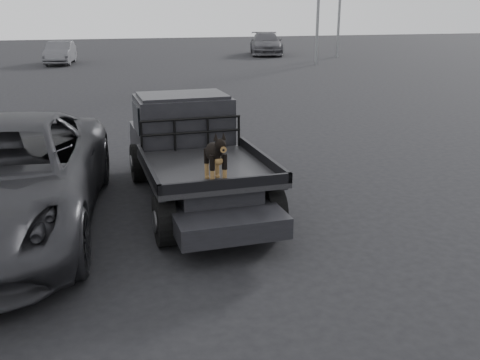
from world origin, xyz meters
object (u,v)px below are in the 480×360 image
object	(u,v)px
dog	(215,157)
flatbed_ute	(195,177)
parked_suv	(0,179)
distant_car_b	(266,44)
distant_car_a	(60,53)

from	to	relation	value
dog	flatbed_ute	bearing A→B (deg)	87.76
parked_suv	flatbed_ute	bearing A→B (deg)	15.86
dog	distant_car_b	world-z (taller)	dog
distant_car_a	distant_car_b	xyz separation A→B (m)	(14.83, 3.07, 0.12)
dog	distant_car_a	world-z (taller)	dog
flatbed_ute	parked_suv	world-z (taller)	parked_suv
flatbed_ute	parked_suv	xyz separation A→B (m)	(-3.11, -0.46, 0.40)
parked_suv	distant_car_b	size ratio (longest dim) A/B	1.09
dog	parked_suv	bearing A→B (deg)	157.17
distant_car_b	parked_suv	bearing A→B (deg)	-100.29
distant_car_a	distant_car_b	size ratio (longest dim) A/B	0.75
distant_car_a	dog	bearing A→B (deg)	-77.38
distant_car_a	distant_car_b	bearing A→B (deg)	19.28
flatbed_ute	distant_car_a	xyz separation A→B (m)	(-2.62, 27.28, 0.24)
flatbed_ute	distant_car_b	world-z (taller)	distant_car_b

